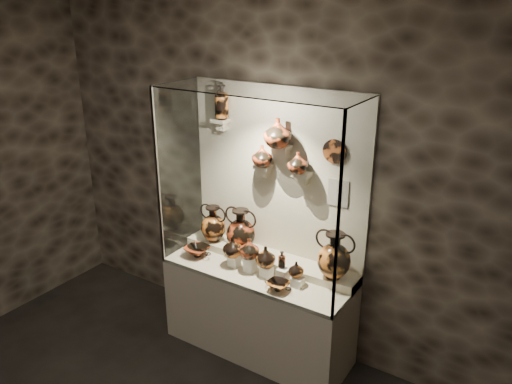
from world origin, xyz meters
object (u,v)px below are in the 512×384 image
amphora_right (334,255)px  ovoid_vase_a (262,156)px  amphora_mid (241,230)px  kylix_left (197,250)px  kylix_right (278,285)px  ovoid_vase_b (278,133)px  jug_a (233,247)px  jug_b (249,248)px  amphora_left (213,224)px  ovoid_vase_c (298,163)px  jug_e (296,269)px  jug_c (266,256)px  lekythos_small (282,259)px  lekythos_tall (222,100)px

amphora_right → ovoid_vase_a: 1.03m
amphora_mid → kylix_left: size_ratio=1.38×
amphora_mid → kylix_right: 0.70m
ovoid_vase_a → ovoid_vase_b: (0.16, -0.03, 0.23)m
amphora_mid → jug_a: bearing=-81.6°
jug_a → jug_b: 0.17m
amphora_right → ovoid_vase_b: (-0.58, 0.05, 0.94)m
amphora_left → ovoid_vase_c: size_ratio=1.98×
amphora_mid → jug_e: (0.66, -0.17, -0.12)m
ovoid_vase_a → jug_c: bearing=-67.4°
lekythos_small → ovoid_vase_a: (-0.35, 0.24, 0.78)m
jug_a → kylix_right: jug_a is taller
jug_e → lekythos_tall: lekythos_tall is taller
lekythos_small → amphora_right: bearing=38.1°
jug_e → lekythos_small: 0.15m
amphora_left → amphora_right: size_ratio=0.87×
amphora_mid → ovoid_vase_b: 1.00m
amphora_mid → kylix_left: (-0.34, -0.22, -0.21)m
jug_a → ovoid_vase_c: 0.96m
ovoid_vase_c → ovoid_vase_b: bearing=-163.7°
amphora_mid → jug_c: amphora_mid is taller
ovoid_vase_a → ovoid_vase_c: (0.34, 0.00, -0.00)m
amphora_right → lekythos_tall: lekythos_tall is taller
jug_c → ovoid_vase_c: size_ratio=1.02×
jug_e → kylix_right: bearing=-95.1°
jug_a → lekythos_small: (0.48, 0.03, 0.01)m
jug_b → lekythos_tall: lekythos_tall is taller
jug_b → ovoid_vase_a: size_ratio=0.99×
kylix_right → jug_b: bearing=159.8°
amphora_left → kylix_left: (-0.02, -0.23, -0.19)m
amphora_mid → lekythos_small: bearing=-22.6°
jug_b → lekythos_small: jug_b is taller
amphora_mid → amphora_right: 0.92m
jug_a → lekythos_small: lekythos_small is taller
ovoid_vase_c → jug_c: bearing=-115.0°
amphora_right → kylix_left: size_ratio=1.41×
jug_c → kylix_right: (0.21, -0.15, -0.13)m
jug_c → kylix_right: bearing=-45.2°
lekythos_tall → jug_a: bearing=-24.6°
kylix_left → lekythos_tall: lekythos_tall is taller
amphora_mid → kylix_left: amphora_mid is taller
amphora_right → kylix_left: (-1.26, -0.21, -0.22)m
kylix_right → lekythos_tall: lekythos_tall is taller
jug_e → lekythos_tall: size_ratio=0.40×
jug_c → jug_e: jug_c is taller
jug_a → jug_e: bearing=16.6°
amphora_left → ovoid_vase_a: (0.50, 0.06, 0.73)m
jug_b → ovoid_vase_b: bearing=40.0°
jug_c → ovoid_vase_c: bearing=48.2°
kylix_right → amphora_right: bearing=42.6°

